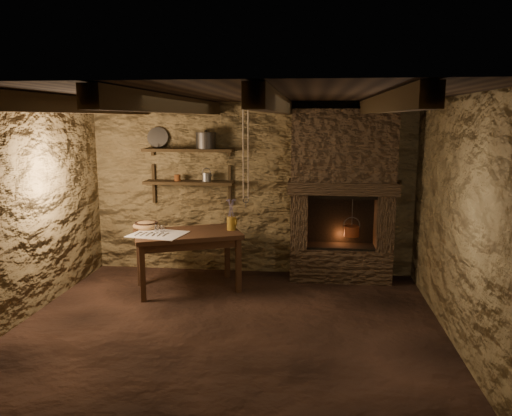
# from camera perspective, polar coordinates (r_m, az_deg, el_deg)

# --- Properties ---
(floor) EXTENTS (4.50, 4.50, 0.00)m
(floor) POSITION_cam_1_polar(r_m,az_deg,el_deg) (5.43, -3.16, -13.48)
(floor) COLOR black
(floor) RESTS_ON ground
(back_wall) EXTENTS (4.50, 0.04, 2.40)m
(back_wall) POSITION_cam_1_polar(r_m,az_deg,el_deg) (7.02, -0.55, 2.19)
(back_wall) COLOR #4D3D24
(back_wall) RESTS_ON floor
(front_wall) EXTENTS (4.50, 0.04, 2.40)m
(front_wall) POSITION_cam_1_polar(r_m,az_deg,el_deg) (3.17, -9.43, -7.90)
(front_wall) COLOR #4D3D24
(front_wall) RESTS_ON floor
(left_wall) EXTENTS (0.04, 4.00, 2.40)m
(left_wall) POSITION_cam_1_polar(r_m,az_deg,el_deg) (5.88, -25.47, -0.38)
(left_wall) COLOR #4D3D24
(left_wall) RESTS_ON floor
(right_wall) EXTENTS (0.04, 4.00, 2.40)m
(right_wall) POSITION_cam_1_polar(r_m,az_deg,el_deg) (5.19, 22.02, -1.42)
(right_wall) COLOR #4D3D24
(right_wall) RESTS_ON floor
(ceiling) EXTENTS (4.50, 4.00, 0.04)m
(ceiling) POSITION_cam_1_polar(r_m,az_deg,el_deg) (4.97, -3.44, 12.74)
(ceiling) COLOR black
(ceiling) RESTS_ON back_wall
(beam_far_left) EXTENTS (0.14, 3.95, 0.16)m
(beam_far_left) POSITION_cam_1_polar(r_m,az_deg,el_deg) (5.43, -19.52, 11.02)
(beam_far_left) COLOR black
(beam_far_left) RESTS_ON ceiling
(beam_mid_left) EXTENTS (0.14, 3.95, 0.16)m
(beam_mid_left) POSITION_cam_1_polar(r_m,az_deg,el_deg) (5.08, -9.11, 11.57)
(beam_mid_left) COLOR black
(beam_mid_left) RESTS_ON ceiling
(beam_mid_right) EXTENTS (0.14, 3.95, 0.16)m
(beam_mid_right) POSITION_cam_1_polar(r_m,az_deg,el_deg) (4.91, 2.45, 11.73)
(beam_mid_right) COLOR black
(beam_mid_right) RESTS_ON ceiling
(beam_far_right) EXTENTS (0.14, 3.95, 0.16)m
(beam_far_right) POSITION_cam_1_polar(r_m,az_deg,el_deg) (4.94, 14.33, 11.42)
(beam_far_right) COLOR black
(beam_far_right) RESTS_ON ceiling
(shelf_lower) EXTENTS (1.25, 0.30, 0.04)m
(shelf_lower) POSITION_cam_1_polar(r_m,az_deg,el_deg) (7.00, -7.64, 2.91)
(shelf_lower) COLOR black
(shelf_lower) RESTS_ON back_wall
(shelf_upper) EXTENTS (1.25, 0.30, 0.04)m
(shelf_upper) POSITION_cam_1_polar(r_m,az_deg,el_deg) (6.96, -7.73, 6.59)
(shelf_upper) COLOR black
(shelf_upper) RESTS_ON back_wall
(hearth) EXTENTS (1.43, 0.51, 2.30)m
(hearth) POSITION_cam_1_polar(r_m,az_deg,el_deg) (6.75, 9.81, 1.95)
(hearth) COLOR #3C2B1E
(hearth) RESTS_ON floor
(work_table) EXTENTS (1.50, 1.20, 0.75)m
(work_table) POSITION_cam_1_polar(r_m,az_deg,el_deg) (6.50, -7.80, -5.72)
(work_table) COLOR #382113
(work_table) RESTS_ON floor
(linen_cloth) EXTENTS (0.73, 0.63, 0.01)m
(linen_cloth) POSITION_cam_1_polar(r_m,az_deg,el_deg) (6.34, -11.14, -2.95)
(linen_cloth) COLOR beige
(linen_cloth) RESTS_ON work_table
(pewter_cutlery_row) EXTENTS (0.57, 0.31, 0.01)m
(pewter_cutlery_row) POSITION_cam_1_polar(r_m,az_deg,el_deg) (6.32, -11.20, -2.90)
(pewter_cutlery_row) COLOR gray
(pewter_cutlery_row) RESTS_ON linen_cloth
(drinking_glasses) EXTENTS (0.21, 0.06, 0.08)m
(drinking_glasses) POSITION_cam_1_polar(r_m,az_deg,el_deg) (6.44, -10.65, -2.31)
(drinking_glasses) COLOR silver
(drinking_glasses) RESTS_ON linen_cloth
(stoneware_jug) EXTENTS (0.14, 0.14, 0.41)m
(stoneware_jug) POSITION_cam_1_polar(r_m,az_deg,el_deg) (6.44, -2.82, -1.00)
(stoneware_jug) COLOR olive
(stoneware_jug) RESTS_ON work_table
(wooden_bowl) EXTENTS (0.46, 0.46, 0.12)m
(wooden_bowl) POSITION_cam_1_polar(r_m,az_deg,el_deg) (6.69, -12.43, -1.98)
(wooden_bowl) COLOR #A87B48
(wooden_bowl) RESTS_ON work_table
(iron_stockpot) EXTENTS (0.32, 0.32, 0.20)m
(iron_stockpot) POSITION_cam_1_polar(r_m,az_deg,el_deg) (6.90, -5.75, 7.60)
(iron_stockpot) COLOR #2C2927
(iron_stockpot) RESTS_ON shelf_upper
(tin_pan) EXTENTS (0.30, 0.16, 0.29)m
(tin_pan) POSITION_cam_1_polar(r_m,az_deg,el_deg) (7.17, -11.16, 7.91)
(tin_pan) COLOR gray
(tin_pan) RESTS_ON shelf_upper
(small_kettle) EXTENTS (0.21, 0.18, 0.18)m
(small_kettle) POSITION_cam_1_polar(r_m,az_deg,el_deg) (6.94, -5.67, 3.54)
(small_kettle) COLOR gray
(small_kettle) RESTS_ON shelf_lower
(rusty_tin) EXTENTS (0.09, 0.09, 0.09)m
(rusty_tin) POSITION_cam_1_polar(r_m,az_deg,el_deg) (7.04, -8.97, 3.43)
(rusty_tin) COLOR #632F13
(rusty_tin) RESTS_ON shelf_lower
(red_pot) EXTENTS (0.26, 0.26, 0.54)m
(red_pot) POSITION_cam_1_polar(r_m,az_deg,el_deg) (6.80, 10.88, -2.53)
(red_pot) COLOR maroon
(red_pot) RESTS_ON hearth
(hanging_ropes) EXTENTS (0.08, 0.08, 1.20)m
(hanging_ropes) POSITION_cam_1_polar(r_m,az_deg,el_deg) (6.01, -1.19, 6.60)
(hanging_ropes) COLOR tan
(hanging_ropes) RESTS_ON ceiling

